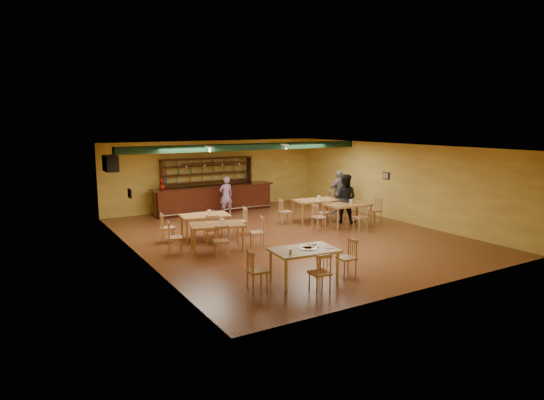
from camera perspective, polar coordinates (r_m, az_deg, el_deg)
floor at (r=16.01m, az=1.85°, el=-4.29°), size 12.00×12.00×0.00m
ceiling_beam at (r=18.00m, az=-2.92°, el=6.47°), size 10.00×0.30×0.25m
track_rail_left at (r=17.79m, az=-9.01°, el=6.56°), size 0.05×2.50×0.05m
track_rail_right at (r=19.20m, az=-0.04°, el=6.88°), size 0.05×2.50×0.05m
ac_unit at (r=17.73m, az=-18.99°, el=4.24°), size 0.34×0.70×0.48m
picture_left at (r=14.66m, az=-16.93°, el=0.79°), size 0.04×0.34×0.28m
picture_right at (r=19.17m, az=13.70°, el=2.89°), size 0.04×0.34×0.28m
bar_counter at (r=20.17m, az=-7.08°, el=0.15°), size 5.38×0.85×1.13m
back_bar_hutch at (r=20.66m, az=-7.82°, el=1.97°), size 4.16×0.40×2.28m
poinsettia at (r=19.28m, az=-13.24°, el=1.91°), size 0.32×0.32×0.45m
dining_table_a at (r=15.70m, az=-8.12°, el=-3.19°), size 1.68×1.14×0.79m
dining_table_b at (r=18.30m, az=5.29°, el=-1.25°), size 1.80×1.24×0.83m
dining_table_c at (r=14.23m, az=-6.70°, el=-4.47°), size 1.78×1.33×0.79m
dining_table_d at (r=17.58m, az=9.19°, el=-1.78°), size 1.70×1.07×0.83m
near_table at (r=11.35m, az=3.90°, el=-7.98°), size 1.63×1.14×0.82m
pizza_tray at (r=11.30m, az=4.38°, el=-5.87°), size 0.48×0.48×0.01m
parmesan_shaker at (r=10.83m, az=2.26°, el=-6.27°), size 0.08×0.08×0.11m
napkin_stack at (r=11.62m, az=4.87°, el=-5.40°), size 0.21×0.16×0.03m
pizza_server at (r=11.43m, az=4.90°, el=-5.64°), size 0.26×0.31×0.00m
side_plate at (r=11.41m, az=7.06°, el=-5.76°), size 0.24×0.24×0.01m
patron_bar at (r=19.47m, az=-5.61°, el=0.53°), size 0.58×0.39×1.59m
patron_right_a at (r=18.07m, az=8.86°, el=0.20°), size 1.10×1.15×1.86m
patron_right_b at (r=19.76m, az=8.20°, el=0.95°), size 1.08×0.47×1.82m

